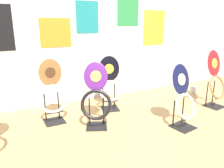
% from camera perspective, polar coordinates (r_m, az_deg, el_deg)
% --- Properties ---
extents(ground_plane, '(14.00, 14.00, 0.00)m').
position_cam_1_polar(ground_plane, '(2.61, 13.74, -16.82)').
color(ground_plane, tan).
extents(wall_back, '(8.00, 0.07, 2.60)m').
position_cam_1_polar(wall_back, '(3.99, -4.98, 14.49)').
color(wall_back, silver).
rests_on(wall_back, ground_plane).
extents(toilet_seat_display_woodgrain, '(0.42, 0.29, 0.92)m').
position_cam_1_polar(toilet_seat_display_woodgrain, '(3.17, -15.28, -2.73)').
color(toilet_seat_display_woodgrain, black).
rests_on(toilet_seat_display_woodgrain, ground_plane).
extents(toilet_seat_display_jazz_black, '(0.38, 0.34, 0.88)m').
position_cam_1_polar(toilet_seat_display_jazz_black, '(3.52, -0.59, -0.08)').
color(toilet_seat_display_jazz_black, black).
rests_on(toilet_seat_display_jazz_black, ground_plane).
extents(toilet_seat_display_crimson_swirl, '(0.42, 0.33, 0.95)m').
position_cam_1_polar(toilet_seat_display_crimson_swirl, '(4.03, 25.44, 0.86)').
color(toilet_seat_display_crimson_swirl, black).
rests_on(toilet_seat_display_crimson_swirl, ground_plane).
extents(toilet_seat_display_purple_note, '(0.47, 0.44, 0.88)m').
position_cam_1_polar(toilet_seat_display_purple_note, '(2.94, -4.17, -4.02)').
color(toilet_seat_display_purple_note, black).
rests_on(toilet_seat_display_purple_note, ground_plane).
extents(toilet_seat_display_navy_moon, '(0.39, 0.34, 0.86)m').
position_cam_1_polar(toilet_seat_display_navy_moon, '(3.07, 18.27, -3.97)').
color(toilet_seat_display_navy_moon, black).
rests_on(toilet_seat_display_navy_moon, ground_plane).
extents(paint_can, '(0.14, 0.14, 0.14)m').
position_cam_1_polar(paint_can, '(4.73, 20.43, -1.36)').
color(paint_can, silver).
rests_on(paint_can, ground_plane).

